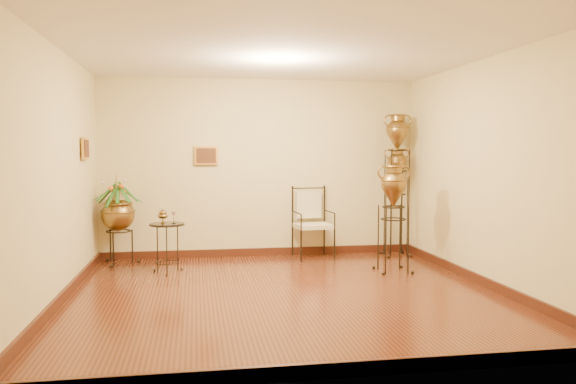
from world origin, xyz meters
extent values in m
plane|color=#612917|center=(0.00, 0.00, 0.00)|extent=(5.00, 5.00, 0.00)
cube|color=#411A0F|center=(0.00, 2.48, 0.06)|extent=(5.00, 0.04, 0.12)
cube|color=#411A0F|center=(0.00, -2.48, 0.06)|extent=(5.00, 0.04, 0.12)
cube|color=#411A0F|center=(-2.48, 0.00, 0.06)|extent=(0.04, 5.00, 0.12)
cube|color=#411A0F|center=(2.48, 0.00, 0.06)|extent=(0.04, 5.00, 0.12)
cube|color=gold|center=(-0.85, 2.46, 1.60)|extent=(0.36, 0.03, 0.29)
cube|color=gold|center=(-2.46, 1.45, 1.70)|extent=(0.03, 0.36, 0.29)
cube|color=beige|center=(0.79, 2.15, 0.50)|extent=(0.58, 0.54, 0.06)
cube|color=beige|center=(0.79, 2.15, 0.82)|extent=(0.41, 0.07, 0.43)
cylinder|color=black|center=(-1.41, 1.43, 0.67)|extent=(0.47, 0.47, 0.01)
camera|label=1|loc=(-1.02, -6.37, 1.64)|focal=35.00mm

